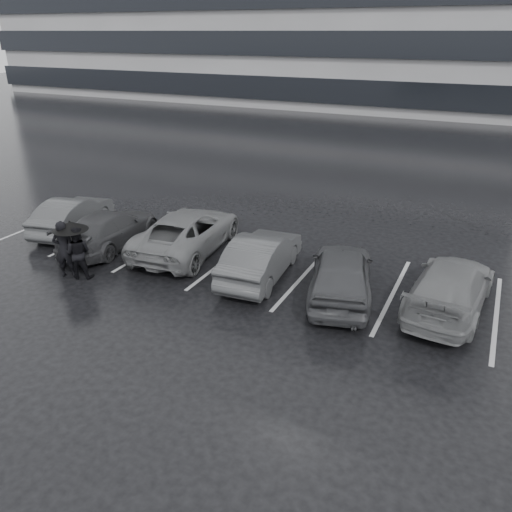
{
  "coord_description": "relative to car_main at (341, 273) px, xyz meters",
  "views": [
    {
      "loc": [
        5.47,
        -10.85,
        7.07
      ],
      "look_at": [
        -0.34,
        1.0,
        1.1
      ],
      "focal_mm": 35.0,
      "sensor_mm": 36.0,
      "label": 1
    }
  ],
  "objects": [
    {
      "name": "car_west_c",
      "position": [
        -8.52,
        -0.0,
        -0.09
      ],
      "size": [
        2.24,
        4.61,
        1.29
      ],
      "primitive_type": "imported",
      "rotation": [
        0.0,
        0.0,
        3.24
      ],
      "color": "black",
      "rests_on": "ground"
    },
    {
      "name": "car_main",
      "position": [
        0.0,
        0.0,
        0.0
      ],
      "size": [
        2.8,
        4.62,
        1.47
      ],
      "primitive_type": "imported",
      "rotation": [
        0.0,
        0.0,
        3.4
      ],
      "color": "black",
      "rests_on": "ground"
    },
    {
      "name": "car_west_d",
      "position": [
        -10.83,
        0.52,
        -0.08
      ],
      "size": [
        2.23,
        4.2,
        1.31
      ],
      "primitive_type": "imported",
      "rotation": [
        0.0,
        0.0,
        3.36
      ],
      "color": "#29292B",
      "rests_on": "ground"
    },
    {
      "name": "ground",
      "position": [
        -2.02,
        -1.73,
        -0.74
      ],
      "size": [
        160.0,
        160.0,
        0.0
      ],
      "primitive_type": "plane",
      "color": "black",
      "rests_on": "ground"
    },
    {
      "name": "stall_stripes",
      "position": [
        -2.82,
        0.77,
        -0.73
      ],
      "size": [
        19.72,
        5.0,
        0.0
      ],
      "color": "#AEAEB1",
      "rests_on": "ground"
    },
    {
      "name": "car_west_b",
      "position": [
        -5.81,
        0.86,
        -0.03
      ],
      "size": [
        2.93,
        5.34,
        1.42
      ],
      "primitive_type": "imported",
      "rotation": [
        0.0,
        0.0,
        3.26
      ],
      "color": "#4D4E50",
      "rests_on": "ground"
    },
    {
      "name": "pedestrian_right",
      "position": [
        -7.67,
        -2.4,
        0.1
      ],
      "size": [
        0.99,
        0.89,
        1.67
      ],
      "primitive_type": "imported",
      "rotation": [
        0.0,
        0.0,
        3.53
      ],
      "color": "black",
      "rests_on": "ground"
    },
    {
      "name": "car_west_a",
      "position": [
        -2.62,
        0.15,
        -0.05
      ],
      "size": [
        1.85,
        4.3,
        1.38
      ],
      "primitive_type": "imported",
      "rotation": [
        0.0,
        0.0,
        3.24
      ],
      "color": "#29292B",
      "rests_on": "ground"
    },
    {
      "name": "umbrella",
      "position": [
        -7.92,
        -2.31,
        0.91
      ],
      "size": [
        1.07,
        1.07,
        1.81
      ],
      "color": "black",
      "rests_on": "ground"
    },
    {
      "name": "pedestrian_left",
      "position": [
        -8.08,
        -2.53,
        0.19
      ],
      "size": [
        0.8,
        0.71,
        1.85
      ],
      "primitive_type": "imported",
      "rotation": [
        0.0,
        0.0,
        3.63
      ],
      "color": "black",
      "rests_on": "ground"
    },
    {
      "name": "car_east",
      "position": [
        2.92,
        0.62,
        -0.06
      ],
      "size": [
        2.26,
        4.78,
        1.35
      ],
      "primitive_type": "imported",
      "rotation": [
        0.0,
        0.0,
        3.06
      ],
      "color": "#4D4E50",
      "rests_on": "ground"
    }
  ]
}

